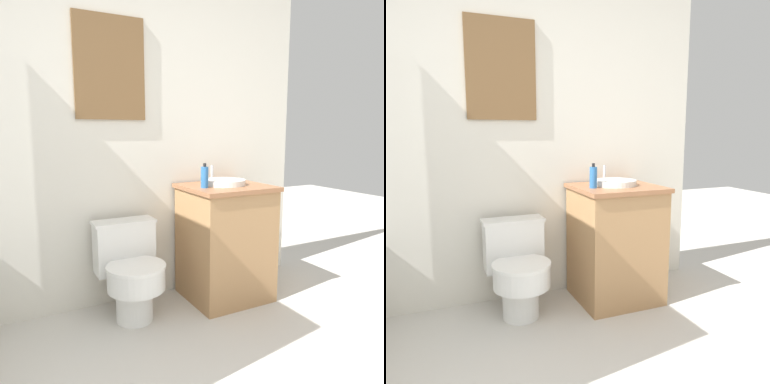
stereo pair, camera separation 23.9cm
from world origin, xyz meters
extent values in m
cube|color=silver|center=(0.00, 2.22, 1.25)|extent=(3.56, 0.05, 2.50)
cube|color=brown|center=(0.23, 2.18, 1.64)|extent=(0.48, 0.02, 0.67)
cube|color=beige|center=(0.23, 2.18, 1.64)|extent=(0.45, 0.01, 0.64)
cylinder|color=white|center=(0.26, 1.87, 0.12)|extent=(0.24, 0.24, 0.23)
cylinder|color=white|center=(0.26, 1.83, 0.30)|extent=(0.37, 0.37, 0.14)
cylinder|color=white|center=(0.26, 1.83, 0.38)|extent=(0.38, 0.38, 0.02)
cube|color=white|center=(0.26, 2.06, 0.44)|extent=(0.40, 0.17, 0.34)
cube|color=white|center=(0.26, 2.06, 0.62)|extent=(0.42, 0.18, 0.02)
cube|color=#AD7F51|center=(0.98, 1.90, 0.41)|extent=(0.57, 0.53, 0.82)
cube|color=#9E6642|center=(0.98, 1.90, 0.83)|extent=(0.60, 0.56, 0.03)
cylinder|color=white|center=(0.98, 1.92, 0.87)|extent=(0.30, 0.30, 0.04)
cylinder|color=silver|center=(0.98, 2.10, 0.91)|extent=(0.02, 0.02, 0.13)
cylinder|color=#2D6BB2|center=(0.78, 1.87, 0.92)|extent=(0.05, 0.05, 0.14)
cylinder|color=black|center=(0.78, 1.87, 1.00)|extent=(0.02, 0.02, 0.02)
camera|label=1|loc=(-0.49, -0.34, 1.23)|focal=35.00mm
camera|label=2|loc=(-0.27, -0.44, 1.23)|focal=35.00mm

